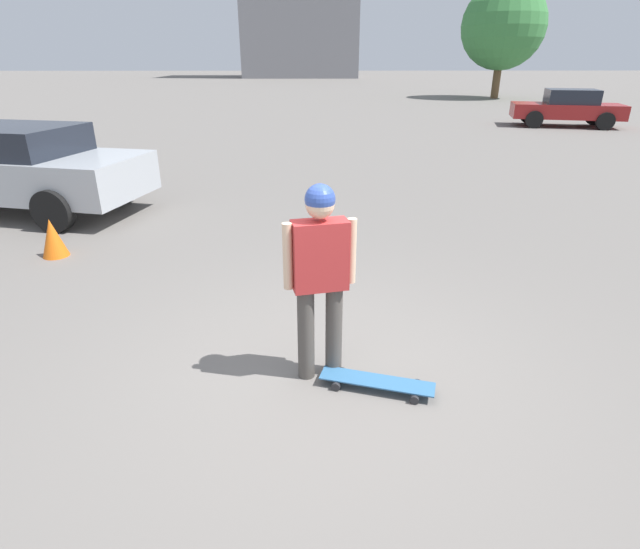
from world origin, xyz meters
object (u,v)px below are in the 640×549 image
object	(u,v)px
person	(320,269)
car_parked_far	(568,107)
traffic_cone	(53,238)
car_parked_near	(14,167)
skateboard	(377,382)

from	to	relation	value
person	car_parked_far	bearing A→B (deg)	46.68
traffic_cone	person	bearing A→B (deg)	141.46
car_parked_far	traffic_cone	xyz separation A→B (m)	(14.01, 14.22, -0.47)
person	car_parked_near	world-z (taller)	person
car_parked_near	car_parked_far	xyz separation A→B (m)	(-15.67, -11.90, -0.06)
person	car_parked_near	bearing A→B (deg)	123.18
person	traffic_cone	world-z (taller)	person
skateboard	car_parked_far	world-z (taller)	car_parked_far
skateboard	traffic_cone	distance (m)	5.26
car_parked_far	traffic_cone	distance (m)	19.96
skateboard	car_parked_far	bearing A→B (deg)	-102.80
person	skateboard	world-z (taller)	person
skateboard	car_parked_near	distance (m)	8.05
person	car_parked_far	xyz separation A→B (m)	(-10.31, -17.17, -0.28)
person	traffic_cone	bearing A→B (deg)	129.11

